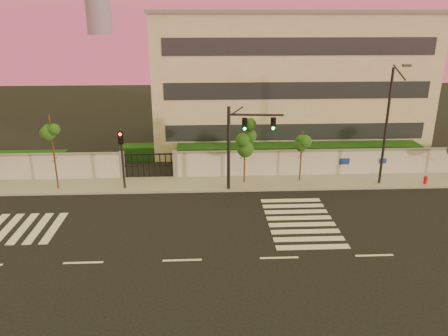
% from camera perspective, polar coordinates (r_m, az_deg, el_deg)
% --- Properties ---
extents(ground, '(120.00, 120.00, 0.00)m').
position_cam_1_polar(ground, '(22.90, -5.48, -11.91)').
color(ground, black).
rests_on(ground, ground).
extents(sidewalk, '(60.00, 3.00, 0.15)m').
position_cam_1_polar(sidewalk, '(32.30, -4.69, -2.10)').
color(sidewalk, gray).
rests_on(sidewalk, ground).
extents(perimeter_wall, '(60.00, 0.36, 2.20)m').
position_cam_1_polar(perimeter_wall, '(33.37, -4.48, 0.43)').
color(perimeter_wall, '#B3B5BA').
rests_on(perimeter_wall, ground).
extents(hedge_row, '(41.00, 4.25, 1.80)m').
position_cam_1_polar(hedge_row, '(36.03, -2.67, 1.49)').
color(hedge_row, '#11340F').
rests_on(hedge_row, ground).
extents(institutional_building, '(24.40, 12.40, 12.25)m').
position_cam_1_polar(institutional_building, '(42.65, 7.98, 11.49)').
color(institutional_building, '#C0B5A2').
rests_on(institutional_building, ground).
extents(road_markings, '(57.00, 7.62, 0.02)m').
position_cam_1_polar(road_markings, '(26.30, -8.60, -7.65)').
color(road_markings, silver).
rests_on(road_markings, ground).
extents(street_tree_c, '(1.45, 1.16, 5.50)m').
position_cam_1_polar(street_tree_c, '(32.29, -21.57, 3.97)').
color(street_tree_c, '#382314').
rests_on(street_tree_c, ground).
extents(street_tree_d, '(1.57, 1.25, 4.83)m').
position_cam_1_polar(street_tree_d, '(31.45, 2.79, 4.03)').
color(street_tree_d, '#382314').
rests_on(street_tree_d, ground).
extents(street_tree_e, '(1.30, 1.04, 3.96)m').
position_cam_1_polar(street_tree_e, '(32.36, 10.13, 3.00)').
color(street_tree_e, '#382314').
rests_on(street_tree_e, ground).
extents(traffic_signal_main, '(3.83, 0.50, 6.06)m').
position_cam_1_polar(traffic_signal_main, '(30.07, 2.08, 3.87)').
color(traffic_signal_main, black).
rests_on(traffic_signal_main, ground).
extents(traffic_signal_secondary, '(0.35, 0.34, 4.47)m').
position_cam_1_polar(traffic_signal_secondary, '(31.22, -13.19, 2.04)').
color(traffic_signal_secondary, black).
rests_on(traffic_signal_secondary, ground).
extents(streetlight_east, '(0.53, 2.15, 8.92)m').
position_cam_1_polar(streetlight_east, '(32.75, 20.62, 5.71)').
color(streetlight_east, black).
rests_on(streetlight_east, ground).
extents(fire_hydrant, '(0.31, 0.30, 0.82)m').
position_cam_1_polar(fire_hydrant, '(35.16, 24.81, -1.51)').
color(fire_hydrant, red).
rests_on(fire_hydrant, ground).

